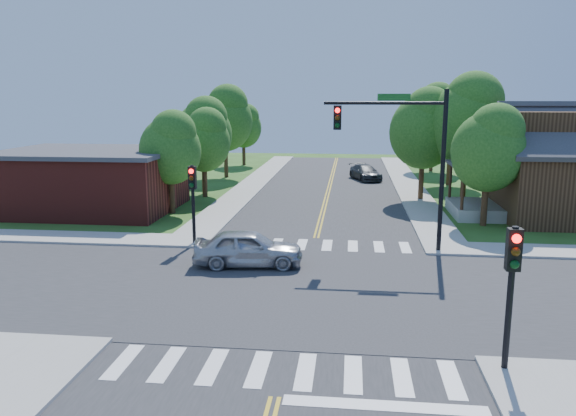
# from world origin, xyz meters

# --- Properties ---
(ground) EXTENTS (100.00, 100.00, 0.00)m
(ground) POSITION_xyz_m (0.00, 0.00, 0.00)
(ground) COLOR #305119
(ground) RESTS_ON ground
(road_ns) EXTENTS (10.00, 90.00, 0.04)m
(road_ns) POSITION_xyz_m (0.00, 0.00, 0.02)
(road_ns) COLOR #2D2D30
(road_ns) RESTS_ON ground
(road_ew) EXTENTS (90.00, 10.00, 0.04)m
(road_ew) POSITION_xyz_m (0.00, 0.00, 0.03)
(road_ew) COLOR #2D2D30
(road_ew) RESTS_ON ground
(intersection_patch) EXTENTS (10.20, 10.20, 0.06)m
(intersection_patch) POSITION_xyz_m (0.00, 0.00, 0.00)
(intersection_patch) COLOR #2D2D30
(intersection_patch) RESTS_ON ground
(sidewalk_nw) EXTENTS (40.00, 40.00, 0.14)m
(sidewalk_nw) POSITION_xyz_m (-15.82, 15.82, 0.07)
(sidewalk_nw) COLOR #9E9B93
(sidewalk_nw) RESTS_ON ground
(crosswalk_north) EXTENTS (8.85, 2.00, 0.01)m
(crosswalk_north) POSITION_xyz_m (0.00, 6.20, 0.05)
(crosswalk_north) COLOR white
(crosswalk_north) RESTS_ON ground
(crosswalk_south) EXTENTS (8.85, 2.00, 0.01)m
(crosswalk_south) POSITION_xyz_m (0.00, -6.20, 0.05)
(crosswalk_south) COLOR white
(crosswalk_south) RESTS_ON ground
(centerline) EXTENTS (0.30, 90.00, 0.01)m
(centerline) POSITION_xyz_m (0.00, 0.00, 0.05)
(centerline) COLOR gold
(centerline) RESTS_ON ground
(stop_bar) EXTENTS (4.60, 0.45, 0.09)m
(stop_bar) POSITION_xyz_m (2.50, -7.60, 0.00)
(stop_bar) COLOR white
(stop_bar) RESTS_ON ground
(signal_mast_ne) EXTENTS (5.30, 0.42, 7.20)m
(signal_mast_ne) POSITION_xyz_m (3.91, 5.59, 4.85)
(signal_mast_ne) COLOR black
(signal_mast_ne) RESTS_ON ground
(signal_pole_se) EXTENTS (0.34, 0.42, 3.80)m
(signal_pole_se) POSITION_xyz_m (5.60, -5.62, 2.66)
(signal_pole_se) COLOR black
(signal_pole_se) RESTS_ON ground
(signal_pole_nw) EXTENTS (0.34, 0.42, 3.80)m
(signal_pole_nw) POSITION_xyz_m (-5.60, 5.58, 2.66)
(signal_pole_nw) COLOR black
(signal_pole_nw) RESTS_ON ground
(building_nw) EXTENTS (10.40, 8.40, 3.73)m
(building_nw) POSITION_xyz_m (-14.20, 13.20, 1.88)
(building_nw) COLOR maroon
(building_nw) RESTS_ON ground
(tree_e_a) EXTENTS (3.87, 3.68, 6.59)m
(tree_e_a) POSITION_xyz_m (8.92, 11.40, 4.31)
(tree_e_a) COLOR #382314
(tree_e_a) RESTS_ON ground
(tree_e_b) EXTENTS (4.99, 4.74, 8.49)m
(tree_e_b) POSITION_xyz_m (8.98, 17.68, 5.56)
(tree_e_b) COLOR #382314
(tree_e_b) RESTS_ON ground
(tree_e_c) EXTENTS (4.34, 4.13, 7.38)m
(tree_e_c) POSITION_xyz_m (9.41, 25.88, 4.84)
(tree_e_c) COLOR #382314
(tree_e_c) RESTS_ON ground
(tree_e_d) EXTENTS (4.85, 4.61, 8.25)m
(tree_e_d) POSITION_xyz_m (9.21, 34.47, 5.40)
(tree_e_d) COLOR #382314
(tree_e_d) RESTS_ON ground
(tree_w_a) EXTENTS (3.63, 3.45, 6.18)m
(tree_w_a) POSITION_xyz_m (-8.89, 12.73, 4.04)
(tree_w_a) COLOR #382314
(tree_w_a) RESTS_ON ground
(tree_w_b) EXTENTS (4.10, 3.90, 6.98)m
(tree_w_b) POSITION_xyz_m (-8.76, 19.72, 4.57)
(tree_w_b) COLOR #382314
(tree_w_b) RESTS_ON ground
(tree_w_c) EXTENTS (4.69, 4.46, 7.98)m
(tree_w_c) POSITION_xyz_m (-9.06, 28.19, 5.23)
(tree_w_c) COLOR #382314
(tree_w_c) RESTS_ON ground
(tree_w_d) EXTENTS (3.68, 3.49, 6.25)m
(tree_w_d) POSITION_xyz_m (-9.23, 37.21, 4.09)
(tree_w_d) COLOR #382314
(tree_w_d) RESTS_ON ground
(tree_house) EXTENTS (4.45, 4.23, 7.57)m
(tree_house) POSITION_xyz_m (6.41, 18.68, 4.96)
(tree_house) COLOR #382314
(tree_house) RESTS_ON ground
(tree_bldg) EXTENTS (3.66, 3.48, 6.22)m
(tree_bldg) POSITION_xyz_m (-8.39, 18.48, 4.07)
(tree_bldg) COLOR #382314
(tree_bldg) RESTS_ON ground
(car_silver) EXTENTS (2.71, 4.82, 1.52)m
(car_silver) POSITION_xyz_m (-2.48, 2.60, 0.76)
(car_silver) COLOR #B1B3B8
(car_silver) RESTS_ON ground
(car_dgrey) EXTENTS (4.42, 5.37, 1.24)m
(car_dgrey) POSITION_xyz_m (2.84, 27.79, 0.62)
(car_dgrey) COLOR #2F3134
(car_dgrey) RESTS_ON ground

